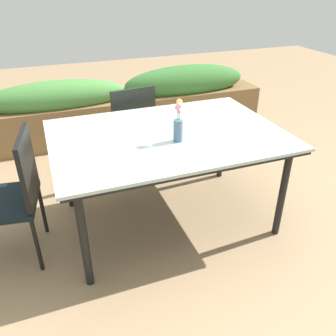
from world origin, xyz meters
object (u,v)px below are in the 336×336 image
object	(u,v)px
dining_table	(168,140)
flower_vase	(178,124)
chair_far_side	(129,123)
chair_end_left	(12,192)
planter_box	(127,106)

from	to	relation	value
dining_table	flower_vase	xyz separation A→B (m)	(0.02, -0.15, 0.18)
flower_vase	chair_far_side	bearing A→B (deg)	95.19
dining_table	chair_end_left	world-z (taller)	chair_end_left
chair_far_side	chair_end_left	bearing A→B (deg)	-147.59
chair_end_left	planter_box	size ratio (longest dim) A/B	0.27
chair_end_left	flower_vase	bearing A→B (deg)	-88.80
chair_far_side	flower_vase	world-z (taller)	flower_vase
chair_end_left	chair_far_side	world-z (taller)	chair_end_left
chair_end_left	dining_table	bearing A→B (deg)	-81.37
flower_vase	chair_end_left	bearing A→B (deg)	173.17
chair_end_left	flower_vase	world-z (taller)	flower_vase
dining_table	flower_vase	bearing A→B (deg)	-82.55
dining_table	planter_box	size ratio (longest dim) A/B	0.48
chair_end_left	flower_vase	size ratio (longest dim) A/B	3.12
dining_table	chair_end_left	distance (m)	1.12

